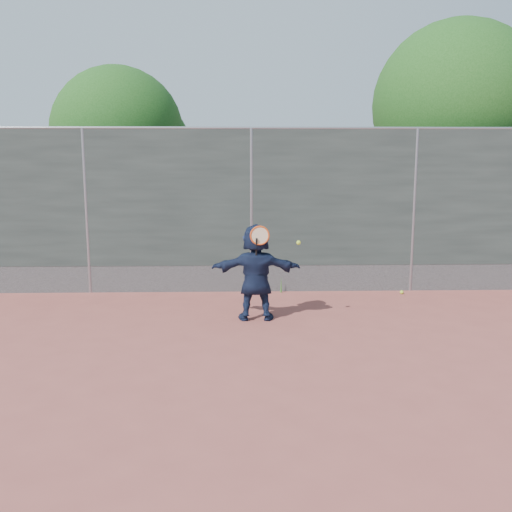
{
  "coord_description": "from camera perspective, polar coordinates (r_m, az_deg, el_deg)",
  "views": [
    {
      "loc": [
        -0.2,
        -6.91,
        2.52
      ],
      "look_at": [
        0.03,
        1.67,
        1.0
      ],
      "focal_mm": 40.0,
      "sensor_mm": 36.0,
      "label": 1
    }
  ],
  "objects": [
    {
      "name": "tree_left",
      "position": [
        13.73,
        -12.96,
        11.55
      ],
      "size": [
        3.15,
        3.0,
        4.53
      ],
      "color": "#382314",
      "rests_on": "ground"
    },
    {
      "name": "swing_action",
      "position": [
        8.48,
        0.76,
        1.87
      ],
      "size": [
        0.77,
        0.15,
        0.51
      ],
      "color": "#D54914",
      "rests_on": "ground"
    },
    {
      "name": "player",
      "position": [
        8.76,
        -0.0,
        -1.61
      ],
      "size": [
        1.39,
        0.46,
        1.5
      ],
      "primitive_type": "imported",
      "rotation": [
        0.0,
        0.0,
        3.13
      ],
      "color": "#16203D",
      "rests_on": "ground"
    },
    {
      "name": "tree_right",
      "position": [
        13.61,
        20.04,
        13.55
      ],
      "size": [
        3.78,
        3.6,
        5.39
      ],
      "color": "#382314",
      "rests_on": "ground"
    },
    {
      "name": "ground",
      "position": [
        7.36,
        0.09,
        -9.97
      ],
      "size": [
        80.0,
        80.0,
        0.0
      ],
      "primitive_type": "plane",
      "color": "#9E4C42",
      "rests_on": "ground"
    },
    {
      "name": "ball_ground",
      "position": [
        10.84,
        14.36,
        -3.53
      ],
      "size": [
        0.07,
        0.07,
        0.07
      ],
      "primitive_type": "sphere",
      "color": "#B8DC31",
      "rests_on": "ground"
    },
    {
      "name": "weed_clump",
      "position": [
        10.58,
        1.15,
        -2.99
      ],
      "size": [
        0.68,
        0.07,
        0.3
      ],
      "color": "#387226",
      "rests_on": "ground"
    },
    {
      "name": "fence",
      "position": [
        10.46,
        -0.47,
        4.9
      ],
      "size": [
        20.0,
        0.06,
        3.03
      ],
      "color": "#38423D",
      "rests_on": "ground"
    }
  ]
}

